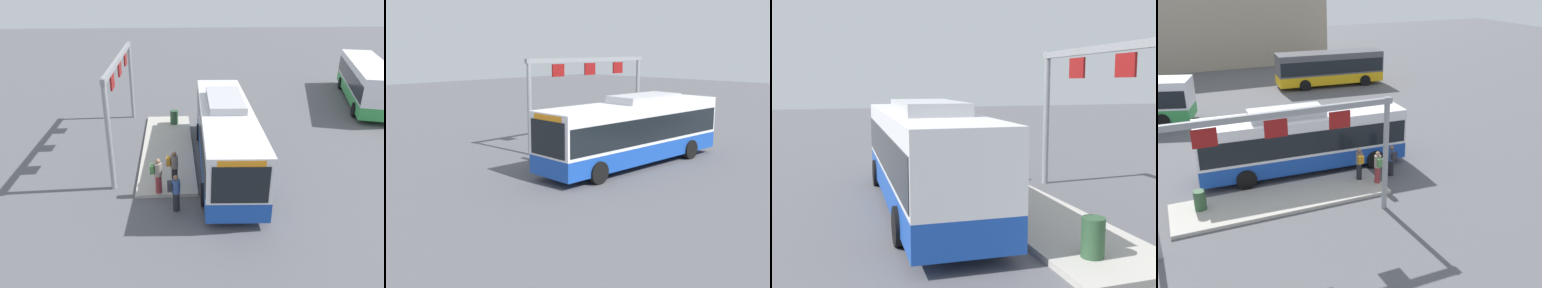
% 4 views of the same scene
% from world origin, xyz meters
% --- Properties ---
extents(ground_plane, '(120.00, 120.00, 0.00)m').
position_xyz_m(ground_plane, '(0.00, 0.00, 0.00)').
color(ground_plane, '#56565B').
extents(platform_curb, '(10.00, 2.80, 0.16)m').
position_xyz_m(platform_curb, '(-2.01, -2.96, 0.08)').
color(platform_curb, '#B2ADA3').
rests_on(platform_curb, ground).
extents(bus_main, '(11.04, 3.01, 3.46)m').
position_xyz_m(bus_main, '(-0.01, 0.00, 1.81)').
color(bus_main, '#1947AD').
rests_on(bus_main, ground).
extents(bus_background_right, '(9.85, 3.23, 3.10)m').
position_xyz_m(bus_background_right, '(7.90, 16.73, 1.78)').
color(bus_background_right, '#EAAD14').
rests_on(bus_background_right, ground).
extents(person_boarding, '(0.35, 0.53, 1.67)m').
position_xyz_m(person_boarding, '(2.76, -3.34, 1.05)').
color(person_boarding, maroon).
rests_on(person_boarding, platform_curb).
extents(person_waiting_near, '(0.35, 0.53, 1.67)m').
position_xyz_m(person_waiting_near, '(3.94, -2.58, 0.89)').
color(person_waiting_near, black).
rests_on(person_waiting_near, ground).
extents(person_waiting_mid, '(0.37, 0.55, 1.67)m').
position_xyz_m(person_waiting_mid, '(2.08, -2.63, 1.05)').
color(person_waiting_mid, black).
rests_on(person_waiting_mid, platform_curb).
extents(platform_sign_gantry, '(9.90, 0.24, 5.20)m').
position_xyz_m(platform_sign_gantry, '(-2.70, -5.41, 3.78)').
color(platform_sign_gantry, gray).
rests_on(platform_sign_gantry, ground).
extents(station_building, '(28.01, 8.00, 8.95)m').
position_xyz_m(station_building, '(-2.26, 31.46, 4.47)').
color(station_building, tan).
rests_on(station_building, ground).
extents(trash_bin, '(0.52, 0.52, 0.90)m').
position_xyz_m(trash_bin, '(-5.64, -2.55, 0.61)').
color(trash_bin, '#2D5133').
rests_on(trash_bin, platform_curb).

